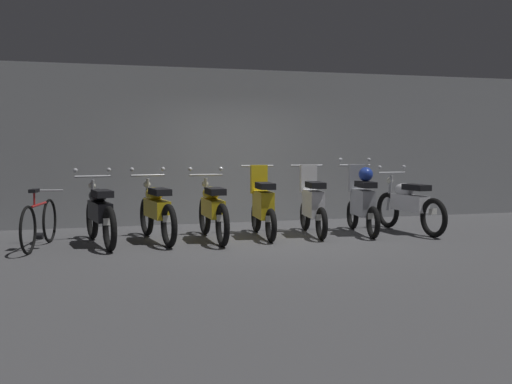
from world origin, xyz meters
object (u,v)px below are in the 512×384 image
object	(u,v)px
motorbike_slot_5	(362,200)
motorbike_slot_6	(409,204)
motorbike_slot_4	(312,204)
motorbike_slot_1	(157,210)
motorbike_slot_0	(100,212)
motorbike_slot_2	(213,209)
bicycle	(39,224)
motorbike_slot_3	(263,205)

from	to	relation	value
motorbike_slot_5	motorbike_slot_6	bearing A→B (deg)	-3.78
motorbike_slot_4	motorbike_slot_6	xyz separation A→B (m)	(1.73, -0.16, -0.03)
motorbike_slot_6	motorbike_slot_1	bearing A→B (deg)	177.53
motorbike_slot_0	motorbike_slot_1	size ratio (longest dim) A/B	1.00
motorbike_slot_2	bicycle	distance (m)	2.60
motorbike_slot_5	bicycle	distance (m)	5.21
motorbike_slot_5	motorbike_slot_6	distance (m)	0.87
motorbike_slot_3	motorbike_slot_6	world-z (taller)	motorbike_slot_3
motorbike_slot_1	motorbike_slot_5	distance (m)	3.48
motorbike_slot_2	motorbike_slot_4	distance (m)	1.74
motorbike_slot_3	motorbike_slot_2	bearing A→B (deg)	-171.46
motorbike_slot_5	motorbike_slot_6	xyz separation A→B (m)	(0.86, -0.06, -0.08)
motorbike_slot_4	motorbike_slot_5	size ratio (longest dim) A/B	1.00
motorbike_slot_4	bicycle	bearing A→B (deg)	-177.74
motorbike_slot_2	bicycle	xyz separation A→B (m)	(-2.60, -0.06, -0.13)
motorbike_slot_4	motorbike_slot_1	bearing A→B (deg)	179.40
motorbike_slot_0	motorbike_slot_2	xyz separation A→B (m)	(1.74, -0.02, 0.00)
motorbike_slot_3	motorbike_slot_4	xyz separation A→B (m)	(0.87, -0.02, 0.00)
motorbike_slot_0	motorbike_slot_3	bearing A→B (deg)	2.46
motorbike_slot_4	motorbike_slot_6	distance (m)	1.73
motorbike_slot_0	motorbike_slot_2	bearing A→B (deg)	-0.61
motorbike_slot_6	motorbike_slot_2	bearing A→B (deg)	179.12
motorbike_slot_0	motorbike_slot_4	distance (m)	3.48
motorbike_slot_2	motorbike_slot_5	distance (m)	2.60
motorbike_slot_1	motorbike_slot_3	xyz separation A→B (m)	(1.74, -0.00, 0.03)
motorbike_slot_6	bicycle	xyz separation A→B (m)	(-6.06, -0.01, -0.13)
motorbike_slot_1	bicycle	size ratio (longest dim) A/B	1.14
motorbike_slot_1	motorbike_slot_3	size ratio (longest dim) A/B	1.15
motorbike_slot_3	motorbike_slot_4	bearing A→B (deg)	-1.59
motorbike_slot_1	motorbike_slot_2	distance (m)	0.88
motorbike_slot_3	motorbike_slot_5	size ratio (longest dim) A/B	1.00
motorbike_slot_4	bicycle	xyz separation A→B (m)	(-4.34, -0.17, -0.16)
bicycle	motorbike_slot_0	bearing A→B (deg)	5.52
motorbike_slot_6	motorbike_slot_4	bearing A→B (deg)	174.72
motorbike_slot_1	motorbike_slot_0	bearing A→B (deg)	-172.43
motorbike_slot_5	motorbike_slot_1	bearing A→B (deg)	177.86
motorbike_slot_3	bicycle	bearing A→B (deg)	-176.78
motorbike_slot_0	motorbike_slot_3	world-z (taller)	motorbike_slot_3
motorbike_slot_2	motorbike_slot_3	distance (m)	0.88
motorbike_slot_0	motorbike_slot_5	distance (m)	4.34
motorbike_slot_3	motorbike_slot_5	bearing A→B (deg)	-4.18
motorbike_slot_2	motorbike_slot_3	size ratio (longest dim) A/B	1.16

